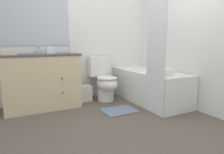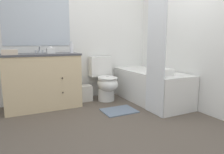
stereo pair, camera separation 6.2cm
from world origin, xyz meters
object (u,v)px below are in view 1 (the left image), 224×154
bathtub (149,86)px  tissue_box (50,50)px  soap_dispenser (71,48)px  hand_towel_folded (9,52)px  wastebasket (84,93)px  sink_faucet (38,51)px  bath_mat (119,111)px  bath_towel_folded (163,72)px  vanity_cabinet (42,81)px  toilet (105,80)px

bathtub → tissue_box: 1.81m
soap_dispenser → hand_towel_folded: 0.94m
wastebasket → hand_towel_folded: 1.41m
tissue_box → soap_dispenser: soap_dispenser is taller
sink_faucet → bath_mat: 1.65m
sink_faucet → bath_towel_folded: size_ratio=0.47×
vanity_cabinet → toilet: vanity_cabinet is taller
toilet → hand_towel_folded: bearing=-176.2°
bathtub → bath_mat: bearing=-162.5°
sink_faucet → bath_mat: bearing=-42.8°
vanity_cabinet → wastebasket: size_ratio=4.17×
wastebasket → tissue_box: (-0.57, -0.03, 0.79)m
hand_towel_folded → bath_towel_folded: hand_towel_folded is taller
sink_faucet → toilet: bearing=-13.5°
bath_towel_folded → sink_faucet: bearing=144.4°
sink_faucet → bath_towel_folded: (1.64, -1.18, -0.31)m
vanity_cabinet → tissue_box: tissue_box is taller
hand_towel_folded → bath_mat: 1.81m
soap_dispenser → bath_towel_folded: (1.16, -0.96, -0.36)m
tissue_box → bath_mat: (0.86, -0.76, -0.92)m
hand_towel_folded → bath_mat: (1.45, -0.58, -0.91)m
tissue_box → hand_towel_folded: size_ratio=0.61×
toilet → hand_towel_folded: 1.62m
soap_dispenser → bath_mat: (0.53, -0.72, -0.96)m
tissue_box → bath_mat: bearing=-41.4°
soap_dispenser → bath_towel_folded: bearing=-39.6°
bath_towel_folded → bathtub: bearing=75.3°
bathtub → toilet: bearing=147.3°
bath_towel_folded → toilet: bearing=121.4°
soap_dispenser → bath_mat: size_ratio=0.37×
sink_faucet → bathtub: (1.77, -0.70, -0.63)m
hand_towel_folded → bath_mat: bearing=-21.7°
bathtub → soap_dispenser: 1.53m
vanity_cabinet → bath_mat: vanity_cabinet is taller
soap_dispenser → bath_mat: 1.31m
toilet → bathtub: toilet is taller
wastebasket → tissue_box: bearing=-176.9°
bathtub → soap_dispenser: soap_dispenser is taller
bathtub → bath_mat: size_ratio=3.06×
vanity_cabinet → bathtub: vanity_cabinet is taller
vanity_cabinet → bath_mat: 1.33m
hand_towel_folded → bath_towel_folded: size_ratio=0.67×
toilet → wastebasket: size_ratio=2.85×
sink_faucet → toilet: sink_faucet is taller
hand_towel_folded → bath_towel_folded: 2.26m
bath_towel_folded → hand_towel_folded: bearing=158.6°
bath_towel_folded → tissue_box: bearing=146.2°
tissue_box → bath_mat: 1.47m
toilet → bath_towel_folded: size_ratio=2.59×
bathtub → tissue_box: tissue_box is taller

